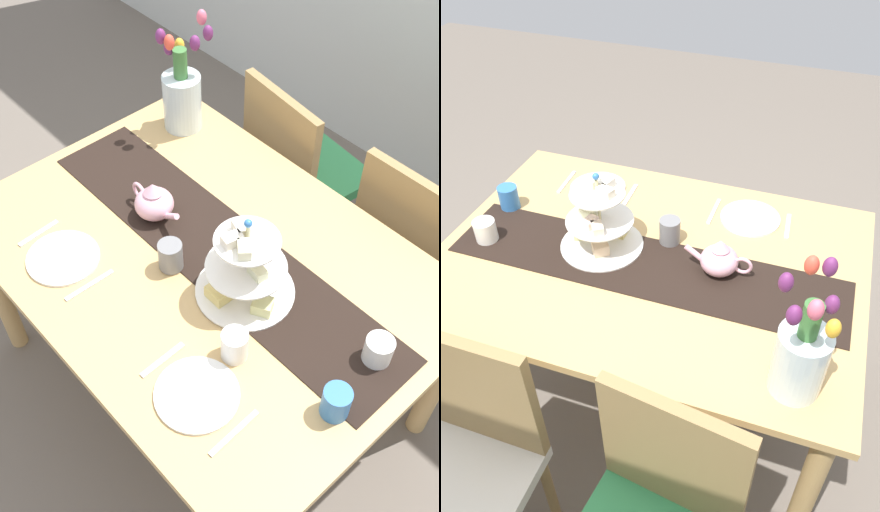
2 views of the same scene
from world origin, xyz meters
The scene contains 18 objects.
ground_plane centered at (0.00, 0.00, 0.00)m, with size 8.00×8.00×0.00m, color #6B6056.
dining_table centered at (0.00, 0.00, 0.66)m, with size 1.50×1.07×0.76m.
chair_left centered at (-0.28, 0.76, 0.50)m, with size 0.47×0.47×0.91m.
chair_right centered at (0.32, 0.76, 0.50)m, with size 0.42×0.42×0.91m.
table_runner centered at (0.00, 0.06, 0.77)m, with size 1.40×0.30×0.00m, color black.
tiered_cake_stand centered at (0.19, 0.00, 0.86)m, with size 0.30×0.30×0.30m.
teapot centered at (-0.25, 0.00, 0.82)m, with size 0.24×0.13×0.14m.
tulip_vase centered at (-0.56, 0.38, 0.90)m, with size 0.17×0.20×0.43m.
cream_jug centered at (0.60, 0.11, 0.81)m, with size 0.08×0.08×0.09m, color white.
dinner_plate_left centered at (-0.29, -0.33, 0.77)m, with size 0.23×0.23×0.01m, color white.
fork_left centered at (-0.44, -0.33, 0.77)m, with size 0.02×0.15×0.01m, color silver.
knife_left centered at (-0.15, -0.33, 0.77)m, with size 0.01×0.17×0.01m, color silver.
dinner_plate_right centered at (0.35, -0.33, 0.77)m, with size 0.23×0.23×0.01m, color white.
fork_right centered at (0.21, -0.33, 0.77)m, with size 0.02×0.15×0.01m, color silver.
knife_right centered at (0.50, -0.33, 0.77)m, with size 0.01×0.17×0.01m, color silver.
mug_grey centered at (-0.04, -0.10, 0.81)m, with size 0.08×0.08×0.10m, color slate.
mug_white_text centered at (0.33, -0.17, 0.81)m, with size 0.08×0.08×0.10m, color white.
mug_orange centered at (0.63, -0.10, 0.81)m, with size 0.08×0.08×0.10m, color #3370B7.
Camera 1 is at (1.02, -0.85, 2.29)m, focal length 45.08 mm.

